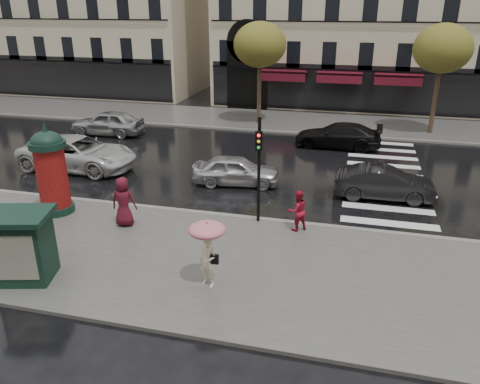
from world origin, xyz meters
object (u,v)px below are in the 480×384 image
(traffic_light, at_px, (259,161))
(car_white, at_px, (78,153))
(woman_red, at_px, (297,210))
(car_darkgrey, at_px, (384,183))
(woman_umbrella, at_px, (207,244))
(car_silver, at_px, (236,170))
(newsstand, at_px, (23,245))
(car_black, at_px, (338,135))
(car_far_silver, at_px, (108,123))
(man_burgundy, at_px, (124,202))
(morris_column, at_px, (51,170))

(traffic_light, bearing_deg, car_white, 158.07)
(woman_red, height_order, car_white, woman_red)
(traffic_light, distance_m, car_darkgrey, 6.21)
(woman_umbrella, relative_size, car_silver, 0.52)
(newsstand, xyz_separation_m, car_black, (8.06, 16.40, -0.50))
(car_far_silver, bearing_deg, woman_red, 48.48)
(woman_umbrella, relative_size, traffic_light, 0.51)
(newsstand, bearing_deg, man_burgundy, 74.24)
(morris_column, distance_m, car_black, 15.71)
(car_silver, bearing_deg, traffic_light, -162.18)
(man_burgundy, bearing_deg, woman_red, -177.97)
(woman_umbrella, xyz_separation_m, car_black, (2.78, 15.45, -0.76))
(morris_column, bearing_deg, car_darkgrey, 21.21)
(man_burgundy, distance_m, car_black, 14.24)
(woman_umbrella, distance_m, man_burgundy, 5.16)
(woman_umbrella, height_order, man_burgundy, woman_umbrella)
(woman_red, bearing_deg, car_far_silver, -74.63)
(woman_red, bearing_deg, man_burgundy, -25.62)
(car_white, bearing_deg, car_far_silver, 18.04)
(car_white, distance_m, car_black, 14.08)
(man_burgundy, distance_m, traffic_light, 5.09)
(woman_red, xyz_separation_m, morris_column, (-9.26, -0.71, 0.98))
(man_burgundy, bearing_deg, car_darkgrey, -159.00)
(car_silver, xyz_separation_m, car_darkgrey, (6.44, -0.10, 0.02))
(car_silver, height_order, car_white, car_white)
(car_black, xyz_separation_m, car_far_silver, (-14.06, -0.74, 0.07))
(car_white, bearing_deg, woman_umbrella, -130.16)
(woman_red, relative_size, man_burgundy, 0.82)
(man_burgundy, distance_m, morris_column, 3.26)
(car_black, bearing_deg, car_darkgrey, 20.10)
(woman_umbrella, xyz_separation_m, man_burgundy, (-4.16, 3.02, -0.42))
(morris_column, height_order, car_silver, morris_column)
(car_white, bearing_deg, woman_red, -109.00)
(woman_umbrella, height_order, car_black, woman_umbrella)
(traffic_light, relative_size, newsstand, 1.88)
(traffic_light, xyz_separation_m, car_black, (2.29, 10.97, -1.81))
(man_burgundy, bearing_deg, morris_column, -16.10)
(car_darkgrey, bearing_deg, traffic_light, 127.53)
(car_white, bearing_deg, traffic_light, -110.19)
(car_silver, distance_m, car_far_silver, 11.79)
(woman_red, bearing_deg, woman_umbrella, 28.45)
(woman_umbrella, distance_m, morris_column, 8.07)
(car_far_silver, bearing_deg, car_darkgrey, 65.44)
(man_burgundy, relative_size, morris_column, 0.51)
(car_black, bearing_deg, woman_umbrella, -7.85)
(car_white, height_order, car_black, car_white)
(morris_column, relative_size, newsstand, 1.73)
(car_darkgrey, distance_m, car_far_silver, 17.60)
(woman_umbrella, bearing_deg, car_far_silver, 127.47)
(traffic_light, bearing_deg, man_burgundy, -162.58)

